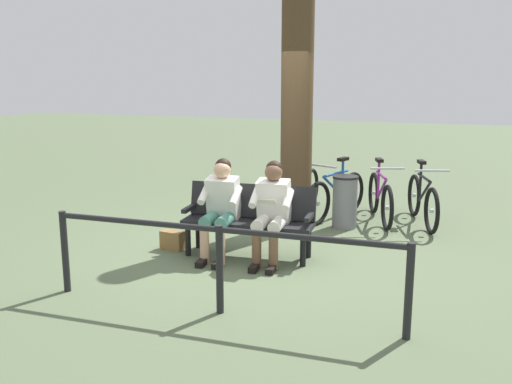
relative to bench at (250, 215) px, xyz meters
The scene contains 12 objects.
ground_plane 0.52m from the bench, 125.04° to the right, with size 40.00×40.00×0.00m, color #566647.
bench is the anchor object (origin of this frame).
person_reading 0.39m from the bench, 156.01° to the left, with size 0.51×0.78×1.20m.
person_companion 0.39m from the bench, 30.35° to the left, with size 0.51×0.78×1.20m.
handbag 1.08m from the bench, ahead, with size 0.30×0.14×0.24m, color olive.
tree_trunk 2.06m from the bench, 96.74° to the right, with size 0.45×0.45×3.84m, color #4C3823.
litter_bin 1.86m from the bench, 118.06° to the right, with size 0.37×0.37×0.76m.
bicycle_green 2.92m from the bench, 131.32° to the right, with size 0.63×1.62×0.94m.
bicycle_red 2.55m from the bench, 121.10° to the right, with size 0.65×1.61×0.94m.
bicycle_orange 2.20m from the bench, 107.20° to the right, with size 0.69×1.60×0.94m.
bicycle_purple 2.18m from the bench, 92.18° to the right, with size 0.48×1.68×0.94m.
railing_fence 1.77m from the bench, 100.77° to the left, with size 3.47×0.12×0.85m.
Camera 1 is at (-2.23, 6.41, 2.21)m, focal length 39.66 mm.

